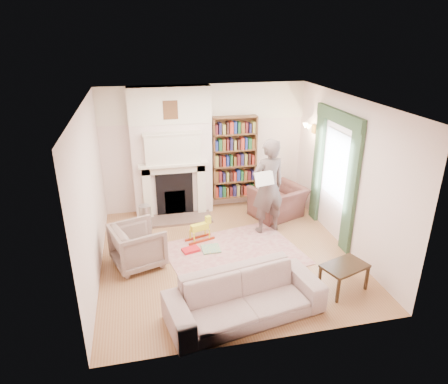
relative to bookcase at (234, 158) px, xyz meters
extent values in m
plane|color=brown|center=(-0.65, -2.12, -1.18)|extent=(4.50, 4.50, 0.00)
plane|color=white|center=(-0.65, -2.12, 1.62)|extent=(4.50, 4.50, 0.00)
plane|color=silver|center=(-0.65, 0.13, 0.22)|extent=(4.50, 0.00, 4.50)
plane|color=silver|center=(-0.65, -4.37, 0.22)|extent=(4.50, 0.00, 4.50)
plane|color=silver|center=(-2.90, -2.12, 0.22)|extent=(0.00, 4.50, 4.50)
plane|color=silver|center=(1.60, -2.12, 0.22)|extent=(0.00, 4.50, 4.50)
cube|color=silver|center=(-1.40, -0.04, 0.22)|extent=(1.70, 0.35, 2.80)
cube|color=silver|center=(-1.40, -0.33, 0.04)|extent=(1.47, 0.24, 0.05)
cube|color=black|center=(-1.40, -0.24, -0.68)|extent=(0.80, 0.06, 0.96)
cube|color=silver|center=(-1.40, -0.31, 0.38)|extent=(1.15, 0.18, 0.62)
cube|color=brown|center=(0.00, 0.00, 0.00)|extent=(1.00, 0.24, 1.85)
cube|color=silver|center=(1.58, -1.72, 0.27)|extent=(0.02, 0.90, 1.30)
cube|color=#2C432B|center=(1.55, -2.42, 0.02)|extent=(0.07, 0.32, 2.40)
cube|color=#2C432B|center=(1.55, -1.02, 0.02)|extent=(0.07, 0.32, 2.40)
cube|color=#2C432B|center=(1.54, -1.72, 1.20)|extent=(0.09, 1.70, 0.24)
cube|color=#C4A994|center=(-0.51, -2.13, -1.17)|extent=(2.68, 2.26, 0.01)
imported|color=#4D2A29|center=(0.80, -0.78, -0.83)|extent=(1.32, 1.24, 0.69)
imported|color=gray|center=(-2.24, -2.11, -0.80)|extent=(1.05, 1.03, 0.76)
imported|color=#B9AE98|center=(-0.77, -3.82, -0.85)|extent=(2.37, 1.28, 0.66)
imported|color=#534542|center=(0.35, -1.38, -0.20)|extent=(0.80, 0.62, 1.95)
cube|color=white|center=(0.20, -1.58, 0.06)|extent=(0.41, 0.20, 0.27)
cylinder|color=#A9ABB1|center=(-2.07, -0.82, -0.90)|extent=(0.28, 0.28, 0.55)
cube|color=gold|center=(-0.91, -1.91, -1.15)|extent=(0.34, 0.34, 0.03)
cube|color=red|center=(-1.29, -1.88, -1.14)|extent=(0.36, 0.28, 0.05)
cube|color=red|center=(-0.68, -2.67, -1.16)|extent=(0.29, 0.26, 0.02)
cube|color=red|center=(-0.17, -2.57, -1.16)|extent=(0.27, 0.22, 0.02)
camera|label=1|loc=(-2.07, -8.35, 2.72)|focal=32.00mm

